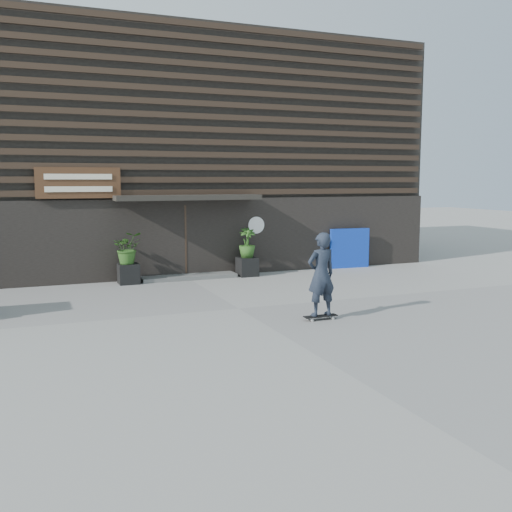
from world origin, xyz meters
name	(u,v)px	position (x,y,z in m)	size (l,w,h in m)	color
ground	(239,308)	(0.00, 0.00, 0.00)	(80.00, 80.00, 0.00)	gray
entrance_step	(189,277)	(0.00, 4.60, 0.06)	(3.00, 0.80, 0.12)	#535350
planter_pot_left	(129,274)	(-1.90, 4.40, 0.30)	(0.60, 0.60, 0.60)	black
bamboo_left	(128,248)	(-1.90, 4.40, 1.08)	(0.86, 0.75, 0.96)	#2D591E
planter_pot_right	(247,267)	(1.90, 4.40, 0.30)	(0.60, 0.60, 0.60)	black
bamboo_right	(247,243)	(1.90, 4.40, 1.08)	(0.54, 0.54, 0.96)	#2D591E
blue_tarp	(350,248)	(5.88, 4.70, 0.69)	(1.48, 0.12, 1.39)	#0D2EAD
building	(151,157)	(0.00, 9.96, 3.99)	(18.00, 11.00, 8.00)	black
skateboarder	(321,275)	(1.31, -1.74, 1.02)	(0.78, 0.50, 1.95)	black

